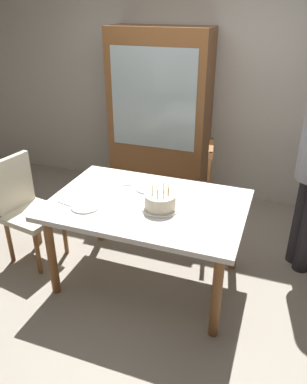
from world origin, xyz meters
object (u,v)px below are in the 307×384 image
object	(u,v)px
dining_table	(147,213)
birthday_cake	(160,202)
plate_near_celebrant	(86,206)
china_cabinet	(160,117)
plate_far_side	(149,188)
chair_spindle_back	(190,192)
chair_upholstered	(25,204)

from	to	relation	value
dining_table	birthday_cake	xyz separation A→B (m)	(0.13, -0.06, 0.15)
plate_near_celebrant	china_cabinet	xyz separation A→B (m)	(-0.03, 1.78, 0.20)
dining_table	plate_far_side	xyz separation A→B (m)	(-0.07, 0.23, 0.10)
dining_table	chair_spindle_back	distance (m)	0.86
dining_table	chair_upholstered	distance (m)	1.14
dining_table	chair_upholstered	xyz separation A→B (m)	(-1.14, -0.04, -0.12)
birthday_cake	plate_near_celebrant	world-z (taller)	birthday_cake
plate_far_side	chair_upholstered	distance (m)	1.12
chair_spindle_back	chair_upholstered	bearing A→B (deg)	-145.65
plate_near_celebrant	chair_spindle_back	distance (m)	1.22
plate_near_celebrant	chair_upholstered	bearing A→B (deg)	165.56
plate_near_celebrant	chair_upholstered	distance (m)	0.78
dining_table	plate_far_side	world-z (taller)	plate_far_side
chair_upholstered	plate_far_side	bearing A→B (deg)	14.03
plate_near_celebrant	plate_far_side	world-z (taller)	same
chair_upholstered	dining_table	bearing A→B (deg)	1.98
birthday_cake	china_cabinet	world-z (taller)	china_cabinet
plate_near_celebrant	chair_upholstered	size ratio (longest dim) A/B	0.23
dining_table	plate_far_side	bearing A→B (deg)	108.34
birthday_cake	plate_near_celebrant	bearing A→B (deg)	-162.89
birthday_cake	chair_spindle_back	bearing A→B (deg)	89.55
plate_near_celebrant	chair_upholstered	world-z (taller)	chair_upholstered
chair_spindle_back	china_cabinet	size ratio (longest dim) A/B	0.50
plate_far_side	chair_spindle_back	world-z (taller)	chair_spindle_back
plate_near_celebrant	china_cabinet	world-z (taller)	china_cabinet
plate_near_celebrant	dining_table	bearing A→B (deg)	28.75
birthday_cake	plate_far_side	xyz separation A→B (m)	(-0.20, 0.29, -0.05)
plate_near_celebrant	birthday_cake	bearing A→B (deg)	17.11
plate_far_side	china_cabinet	bearing A→B (deg)	105.45
dining_table	birthday_cake	distance (m)	0.20
birthday_cake	plate_near_celebrant	xyz separation A→B (m)	(-0.54, -0.17, -0.05)
dining_table	china_cabinet	world-z (taller)	china_cabinet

